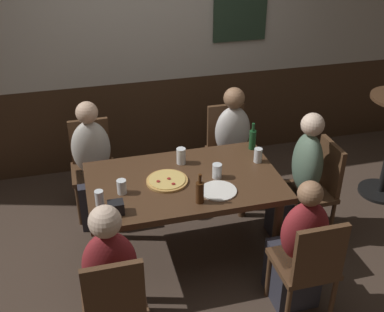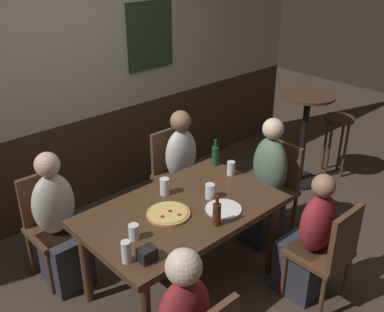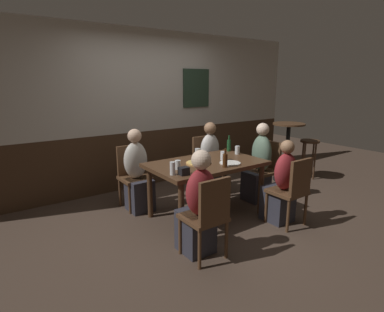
% 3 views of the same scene
% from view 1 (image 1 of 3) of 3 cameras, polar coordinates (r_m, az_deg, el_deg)
% --- Properties ---
extents(ground_plane, '(12.00, 12.00, 0.00)m').
position_cam_1_polar(ground_plane, '(4.15, -0.88, -11.43)').
color(ground_plane, '#423328').
extents(wall_back, '(6.40, 0.13, 2.60)m').
position_cam_1_polar(wall_back, '(4.95, -5.62, 12.84)').
color(wall_back, '#3D2819').
rests_on(wall_back, ground_plane).
extents(dining_table, '(1.49, 0.91, 0.74)m').
position_cam_1_polar(dining_table, '(3.75, -0.96, -3.92)').
color(dining_table, '#472D1C').
rests_on(dining_table, ground_plane).
extents(chair_left_far, '(0.40, 0.40, 0.88)m').
position_cam_1_polar(chair_left_far, '(4.51, -11.77, -0.71)').
color(chair_left_far, '#513521').
rests_on(chair_left_far, ground_plane).
extents(chair_right_far, '(0.40, 0.40, 0.88)m').
position_cam_1_polar(chair_right_far, '(4.71, 4.29, 1.34)').
color(chair_right_far, '#513521').
rests_on(chair_right_far, ground_plane).
extents(chair_right_near, '(0.40, 0.40, 0.88)m').
position_cam_1_polar(chair_right_near, '(3.41, 13.78, -12.36)').
color(chair_right_near, '#513521').
rests_on(chair_right_near, ground_plane).
extents(chair_left_near, '(0.40, 0.40, 0.88)m').
position_cam_1_polar(chair_left_near, '(3.12, -9.21, -16.70)').
color(chair_left_near, '#513521').
rests_on(chair_left_near, ground_plane).
extents(chair_head_east, '(0.40, 0.40, 0.88)m').
position_cam_1_polar(chair_head_east, '(4.22, 14.60, -3.35)').
color(chair_head_east, '#513521').
rests_on(chair_head_east, ground_plane).
extents(person_left_far, '(0.34, 0.37, 1.14)m').
position_cam_1_polar(person_left_far, '(4.37, -11.59, -1.92)').
color(person_left_far, '#2D2D38').
rests_on(person_left_far, ground_plane).
extents(person_right_far, '(0.34, 0.37, 1.14)m').
position_cam_1_polar(person_right_far, '(4.59, 4.93, 0.22)').
color(person_right_far, '#2D2D38').
rests_on(person_right_far, ground_plane).
extents(person_right_near, '(0.34, 0.37, 1.08)m').
position_cam_1_polar(person_right_near, '(3.55, 12.48, -11.25)').
color(person_right_near, '#2D2D38').
rests_on(person_right_near, ground_plane).
extents(person_left_near, '(0.34, 0.37, 1.12)m').
position_cam_1_polar(person_left_near, '(3.25, -9.52, -14.91)').
color(person_left_near, '#2D2D38').
rests_on(person_left_near, ground_plane).
extents(person_head_east, '(0.37, 0.34, 1.18)m').
position_cam_1_polar(person_head_east, '(4.15, 12.63, -3.69)').
color(person_head_east, '#2D2D38').
rests_on(person_head_east, ground_plane).
extents(pizza, '(0.32, 0.32, 0.03)m').
position_cam_1_polar(pizza, '(3.67, -2.97, -2.98)').
color(pizza, tan).
rests_on(pizza, dining_table).
extents(beer_glass_tall, '(0.06, 0.06, 0.15)m').
position_cam_1_polar(beer_glass_tall, '(3.41, -10.93, -5.33)').
color(beer_glass_tall, silver).
rests_on(beer_glass_tall, dining_table).
extents(tumbler_short, '(0.07, 0.07, 0.12)m').
position_cam_1_polar(tumbler_short, '(3.71, 3.00, -1.90)').
color(tumbler_short, silver).
rests_on(tumbler_short, dining_table).
extents(pint_glass_pale, '(0.08, 0.08, 0.14)m').
position_cam_1_polar(pint_glass_pale, '(3.89, -1.31, -0.10)').
color(pint_glass_pale, silver).
rests_on(pint_glass_pale, dining_table).
extents(beer_glass_half, '(0.07, 0.07, 0.12)m').
position_cam_1_polar(beer_glass_half, '(3.95, 7.86, -0.02)').
color(beer_glass_half, silver).
rests_on(beer_glass_half, dining_table).
extents(pint_glass_stout, '(0.07, 0.07, 0.11)m').
position_cam_1_polar(pint_glass_stout, '(3.56, -8.37, -3.73)').
color(pint_glass_stout, silver).
rests_on(pint_glass_stout, dining_table).
extents(beer_bottle_green, '(0.06, 0.06, 0.24)m').
position_cam_1_polar(beer_bottle_green, '(4.12, 7.23, 2.03)').
color(beer_bottle_green, '#194723').
rests_on(beer_bottle_green, dining_table).
extents(beer_bottle_brown, '(0.06, 0.06, 0.23)m').
position_cam_1_polar(beer_bottle_brown, '(3.41, 0.94, -4.27)').
color(beer_bottle_brown, '#42230F').
rests_on(beer_bottle_brown, dining_table).
extents(plate_white_large, '(0.27, 0.27, 0.01)m').
position_cam_1_polar(plate_white_large, '(3.57, 3.19, -4.15)').
color(plate_white_large, white).
rests_on(plate_white_large, dining_table).
extents(condiment_caddy, '(0.11, 0.09, 0.09)m').
position_cam_1_polar(condiment_caddy, '(3.37, -9.05, -6.09)').
color(condiment_caddy, black).
rests_on(condiment_caddy, dining_table).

